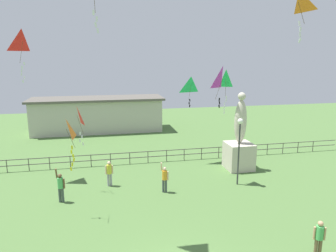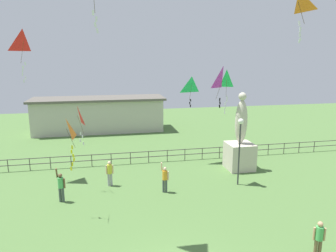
% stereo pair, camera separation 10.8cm
% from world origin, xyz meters
% --- Properties ---
extents(statue_monument, '(1.88, 1.88, 5.71)m').
position_xyz_m(statue_monument, '(7.50, 11.28, 1.68)').
color(statue_monument, beige).
rests_on(statue_monument, ground_plane).
extents(lamppost, '(0.36, 0.36, 4.40)m').
position_xyz_m(lamppost, '(6.18, 8.52, 3.20)').
color(lamppost, '#38383D').
rests_on(lamppost, ground_plane).
extents(person_0, '(0.47, 0.30, 1.63)m').
position_xyz_m(person_0, '(6.23, 0.69, 0.94)').
color(person_0, brown).
rests_on(person_0, ground_plane).
extents(person_1, '(0.49, 0.39, 1.92)m').
position_xyz_m(person_1, '(1.28, 8.28, 0.96)').
color(person_1, '#3F4C47').
rests_on(person_1, ground_plane).
extents(person_2, '(0.50, 0.31, 1.66)m').
position_xyz_m(person_2, '(-2.00, 9.98, 0.96)').
color(person_2, '#99999E').
rests_on(person_2, ground_plane).
extents(person_3, '(0.51, 0.36, 2.01)m').
position_xyz_m(person_3, '(-4.77, 8.19, 1.01)').
color(person_3, '#3F4C47').
rests_on(person_3, ground_plane).
extents(kite_0, '(1.25, 0.66, 2.35)m').
position_xyz_m(kite_0, '(4.36, 13.43, 6.08)').
color(kite_0, '#1EB759').
extents(kite_1, '(1.29, 1.25, 3.24)m').
position_xyz_m(kite_1, '(-6.91, 12.11, 9.01)').
color(kite_1, red).
extents(kite_2, '(0.61, 1.03, 2.00)m').
position_xyz_m(kite_2, '(5.53, 2.44, 10.20)').
color(kite_2, orange).
extents(kite_3, '(0.92, 1.09, 3.12)m').
position_xyz_m(kite_3, '(6.27, 11.34, 6.47)').
color(kite_3, '#1EB759').
extents(kite_4, '(0.58, 0.81, 2.45)m').
position_xyz_m(kite_4, '(-3.73, 9.60, 4.68)').
color(kite_4, red).
extents(kite_6, '(0.62, 0.85, 2.66)m').
position_xyz_m(kite_6, '(-4.02, 6.37, 4.56)').
color(kite_6, orange).
extents(kite_7, '(0.91, 0.90, 2.61)m').
position_xyz_m(kite_7, '(5.08, 8.99, 6.83)').
color(kite_7, '#B22DB2').
extents(waterfront_railing, '(36.01, 0.06, 0.95)m').
position_xyz_m(waterfront_railing, '(-0.34, 14.00, 0.62)').
color(waterfront_railing, '#4C4742').
rests_on(waterfront_railing, ground_plane).
extents(pavilion_building, '(14.51, 4.60, 3.78)m').
position_xyz_m(pavilion_building, '(-2.78, 26.00, 1.91)').
color(pavilion_building, '#B7B2A3').
rests_on(pavilion_building, ground_plane).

